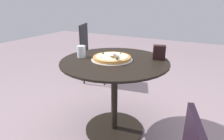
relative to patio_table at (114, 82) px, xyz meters
The scene contains 7 objects.
ground_plane 0.52m from the patio_table, ahead, with size 10.00×10.00×0.00m, color gray.
patio_table is the anchor object (origin of this frame).
pizza_on_tray 0.23m from the patio_table, 18.76° to the right, with size 0.38×0.38×0.05m.
pizza_server 0.28m from the patio_table, 116.58° to the left, with size 0.17×0.19×0.02m.
drinking_cup 0.43m from the patio_table, ahead, with size 0.08×0.08×0.11m, color silver.
napkin_dispenser 0.49m from the patio_table, 147.25° to the right, with size 0.11×0.07×0.13m, color black.
patio_chair_far 1.36m from the patio_table, 46.68° to the right, with size 0.50×0.50×0.91m.
Camera 1 is at (-0.78, 1.51, 1.26)m, focal length 31.42 mm.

